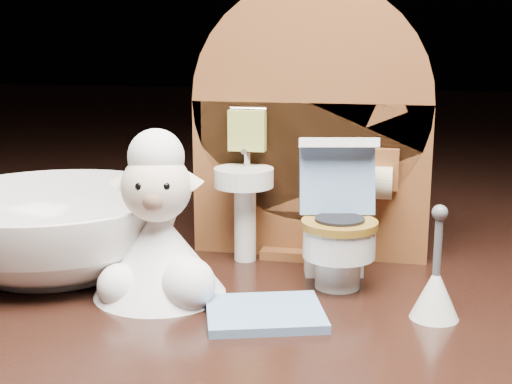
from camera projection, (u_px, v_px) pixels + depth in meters
The scene contains 6 objects.
backdrop_panel at pixel (309, 138), 0.39m from camera, with size 0.13×0.05×0.15m.
toy_toilet at pixel (337, 231), 0.35m from camera, with size 0.04×0.05×0.07m.
bath_mat at pixel (265, 313), 0.31m from camera, with size 0.05×0.04×0.00m, color #6B8FBE.
toilet_brush at pixel (435, 289), 0.31m from camera, with size 0.02×0.02×0.05m.
plush_lamb at pixel (159, 238), 0.33m from camera, with size 0.06×0.06×0.08m.
ceramic_bowl at pixel (55, 231), 0.37m from camera, with size 0.13×0.13×0.04m, color white.
Camera 1 is at (0.05, -0.32, 0.12)m, focal length 50.00 mm.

